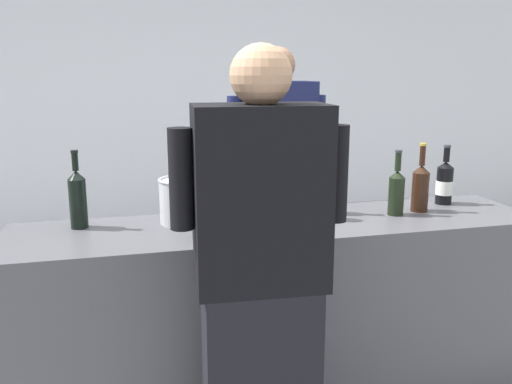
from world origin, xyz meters
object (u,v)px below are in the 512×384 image
at_px(wine_bottle_2, 78,198).
at_px(wine_glass, 331,195).
at_px(person_guest, 260,298).
at_px(person_server, 276,206).
at_px(wine_bottle_4, 397,191).
at_px(wine_bottle_8, 444,183).
at_px(wine_bottle_1, 297,194).
at_px(wine_bottle_7, 420,187).
at_px(wine_bottle_0, 201,212).
at_px(wine_bottle_5, 217,206).
at_px(wine_bottle_6, 324,186).
at_px(ice_bucket, 182,200).
at_px(wine_bottle_3, 251,201).

height_order(wine_bottle_2, wine_glass, wine_bottle_2).
bearing_deg(person_guest, person_server, 71.36).
height_order(wine_bottle_4, person_guest, person_guest).
bearing_deg(wine_bottle_8, wine_bottle_1, -174.42).
bearing_deg(wine_bottle_7, wine_bottle_2, 176.34).
height_order(wine_bottle_0, wine_bottle_4, wine_bottle_4).
relative_size(wine_bottle_5, wine_bottle_6, 0.91).
bearing_deg(wine_bottle_2, wine_bottle_5, -20.78).
xyz_separation_m(wine_bottle_2, wine_bottle_8, (1.81, 0.00, -0.02)).
bearing_deg(wine_glass, ice_bucket, 170.02).
relative_size(wine_bottle_3, wine_glass, 1.84).
xyz_separation_m(wine_bottle_5, wine_glass, (0.54, 0.08, -0.00)).
bearing_deg(wine_bottle_3, wine_bottle_4, 0.12).
relative_size(wine_bottle_0, person_guest, 0.18).
bearing_deg(person_guest, wine_bottle_4, 34.75).
relative_size(wine_bottle_0, person_server, 0.18).
height_order(wine_bottle_1, wine_bottle_2, wine_bottle_2).
xyz_separation_m(wine_bottle_4, wine_bottle_6, (-0.33, 0.11, 0.02)).
relative_size(wine_bottle_7, person_server, 0.20).
xyz_separation_m(wine_bottle_1, wine_bottle_4, (0.48, -0.06, 0.00)).
bearing_deg(wine_bottle_2, person_guest, -47.66).
xyz_separation_m(wine_bottle_3, wine_bottle_5, (-0.16, -0.08, 0.00)).
relative_size(wine_bottle_6, person_server, 0.20).
distance_m(ice_bucket, person_server, 0.76).
xyz_separation_m(wine_bottle_2, wine_bottle_6, (1.13, -0.03, -0.00)).
height_order(wine_bottle_5, person_server, person_server).
height_order(wine_bottle_5, ice_bucket, wine_bottle_5).
relative_size(wine_bottle_7, wine_glass, 1.93).
height_order(wine_bottle_5, wine_bottle_8, wine_bottle_5).
distance_m(wine_bottle_1, wine_bottle_2, 0.99).
bearing_deg(wine_bottle_1, wine_glass, -25.14).
height_order(wine_bottle_1, wine_bottle_4, wine_bottle_1).
relative_size(wine_bottle_4, wine_bottle_5, 0.98).
height_order(wine_bottle_1, person_guest, person_guest).
xyz_separation_m(person_server, person_guest, (-0.39, -1.14, -0.02)).
bearing_deg(person_server, person_guest, -108.64).
distance_m(wine_bottle_5, person_server, 0.82).
distance_m(wine_bottle_4, person_server, 0.74).
height_order(wine_bottle_2, ice_bucket, wine_bottle_2).
height_order(wine_bottle_4, wine_glass, wine_bottle_4).
xyz_separation_m(wine_bottle_3, wine_bottle_8, (1.07, 0.15, -0.00)).
relative_size(wine_bottle_3, wine_bottle_7, 0.95).
xyz_separation_m(ice_bucket, person_server, (0.58, 0.46, -0.18)).
distance_m(wine_bottle_6, ice_bucket, 0.68).
relative_size(wine_bottle_2, wine_bottle_5, 1.07).
bearing_deg(wine_bottle_7, wine_glass, -175.09).
relative_size(wine_bottle_6, ice_bucket, 1.68).
height_order(wine_bottle_4, wine_bottle_7, wine_bottle_7).
xyz_separation_m(wine_bottle_1, wine_bottle_6, (0.15, 0.05, 0.02)).
relative_size(wine_bottle_4, ice_bucket, 1.51).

